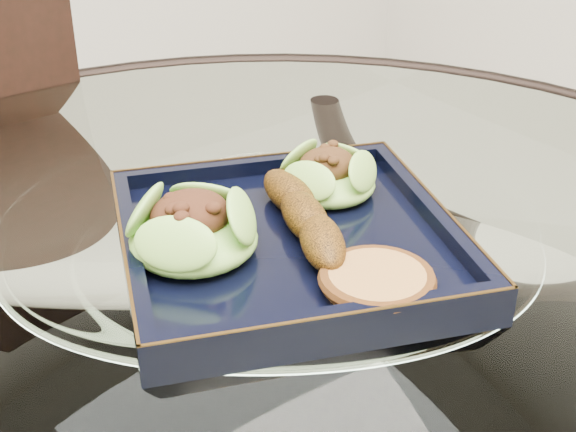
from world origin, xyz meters
TOP-DOWN VIEW (x-y plane):
  - dining_table at (-0.00, -0.00)m, footprint 1.13×1.13m
  - navy_plate at (0.02, -0.00)m, footprint 0.35×0.35m
  - lettuce_wrap_left at (-0.06, 0.02)m, footprint 0.13×0.13m
  - lettuce_wrap_right at (0.09, 0.04)m, footprint 0.09×0.09m
  - roasted_plantain at (0.03, -0.00)m, footprint 0.08×0.16m
  - crumb_patty at (0.03, -0.10)m, footprint 0.09×0.09m

SIDE VIEW (x-z plane):
  - dining_table at x=0.00m, z-range 0.21..0.98m
  - navy_plate at x=0.02m, z-range 0.76..0.78m
  - crumb_patty at x=0.03m, z-range 0.78..0.80m
  - roasted_plantain at x=0.03m, z-range 0.78..0.81m
  - lettuce_wrap_right at x=0.09m, z-range 0.78..0.81m
  - lettuce_wrap_left at x=-0.06m, z-range 0.78..0.82m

